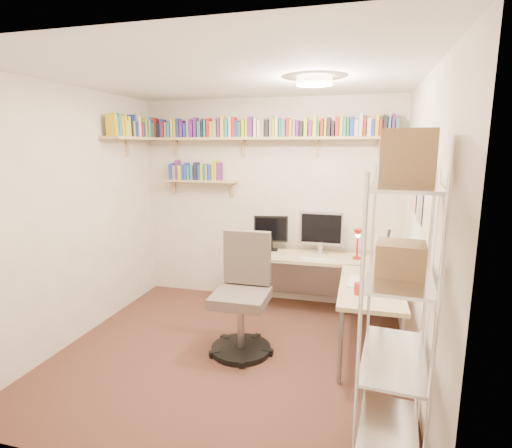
# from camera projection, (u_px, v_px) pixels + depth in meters

# --- Properties ---
(ground) EXTENTS (3.20, 3.20, 0.00)m
(ground) POSITION_uv_depth(u_px,v_px,m) (231.00, 353.00, 3.78)
(ground) COLOR #48291F
(ground) RESTS_ON ground
(room_shell) EXTENTS (3.24, 3.04, 2.52)m
(room_shell) POSITION_uv_depth(u_px,v_px,m) (229.00, 190.00, 3.48)
(room_shell) COLOR beige
(room_shell) RESTS_ON ground
(wall_shelves) EXTENTS (3.12, 1.09, 0.80)m
(wall_shelves) POSITION_uv_depth(u_px,v_px,m) (230.00, 138.00, 4.72)
(wall_shelves) COLOR tan
(wall_shelves) RESTS_ON ground
(corner_desk) EXTENTS (1.82, 1.74, 1.18)m
(corner_desk) POSITION_uv_depth(u_px,v_px,m) (317.00, 262.00, 4.39)
(corner_desk) COLOR #CBB184
(corner_desk) RESTS_ON ground
(office_chair) EXTENTS (0.59, 0.61, 1.13)m
(office_chair) POSITION_uv_depth(u_px,v_px,m) (243.00, 302.00, 3.78)
(office_chair) COLOR black
(office_chair) RESTS_ON ground
(wire_rack) EXTENTS (0.45, 0.81, 2.02)m
(wire_rack) POSITION_uv_depth(u_px,v_px,m) (401.00, 245.00, 2.31)
(wire_rack) COLOR silver
(wire_rack) RESTS_ON ground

